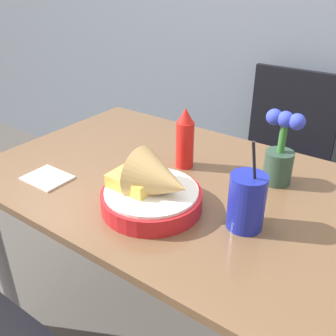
{
  "coord_description": "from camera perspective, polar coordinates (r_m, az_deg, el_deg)",
  "views": [
    {
      "loc": [
        0.59,
        -0.83,
        1.3
      ],
      "look_at": [
        0.03,
        -0.05,
        0.79
      ],
      "focal_mm": 40.0,
      "sensor_mm": 36.0,
      "label": 1
    }
  ],
  "objects": [
    {
      "name": "ground_plane",
      "position": [
        1.65,
        0.18,
        -23.86
      ],
      "size": [
        12.0,
        12.0,
        0.0
      ],
      "primitive_type": "plane",
      "color": "#4C4742"
    },
    {
      "name": "dining_table",
      "position": [
        1.22,
        0.22,
        -5.36
      ],
      "size": [
        1.16,
        0.79,
        0.73
      ],
      "color": "brown",
      "rests_on": "ground_plane"
    },
    {
      "name": "chair_far_window",
      "position": [
        1.82,
        16.86,
        1.97
      ],
      "size": [
        0.4,
        0.4,
        0.91
      ],
      "color": "black",
      "rests_on": "ground_plane"
    },
    {
      "name": "food_basket",
      "position": [
        0.98,
        -2.06,
        -3.41
      ],
      "size": [
        0.27,
        0.27,
        0.17
      ],
      "color": "red",
      "rests_on": "dining_table"
    },
    {
      "name": "ketchup_bottle",
      "position": [
        1.18,
        2.74,
        4.38
      ],
      "size": [
        0.06,
        0.06,
        0.2
      ],
      "color": "red",
      "rests_on": "dining_table"
    },
    {
      "name": "drink_cup",
      "position": [
        0.93,
        11.87,
        -5.29
      ],
      "size": [
        0.09,
        0.09,
        0.25
      ],
      "color": "#192399",
      "rests_on": "dining_table"
    },
    {
      "name": "flower_vase",
      "position": [
        1.14,
        16.72,
        2.19
      ],
      "size": [
        0.11,
        0.08,
        0.22
      ],
      "color": "#2D4738",
      "rests_on": "dining_table"
    },
    {
      "name": "napkin",
      "position": [
        1.21,
        -17.91,
        -1.45
      ],
      "size": [
        0.13,
        0.11,
        0.01
      ],
      "color": "white",
      "rests_on": "dining_table"
    }
  ]
}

